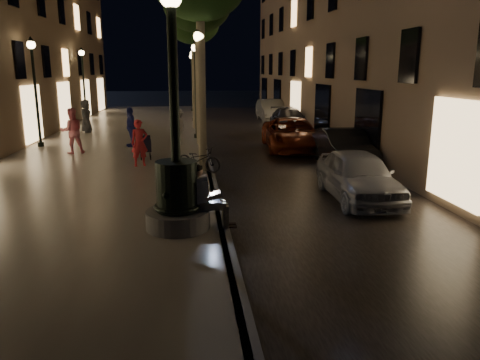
{
  "coord_description": "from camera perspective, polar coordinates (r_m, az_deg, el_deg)",
  "views": [
    {
      "loc": [
        -0.72,
        -7.88,
        3.6
      ],
      "look_at": [
        0.49,
        3.0,
        1.01
      ],
      "focal_mm": 35.0,
      "sensor_mm": 36.0,
      "label": 1
    }
  ],
  "objects": [
    {
      "name": "stroller",
      "position": [
        18.56,
        -11.48,
        4.16
      ],
      "size": [
        0.52,
        1.06,
        1.07
      ],
      "rotation": [
        0.0,
        0.0,
        0.11
      ],
      "color": "black",
      "rests_on": "promenade"
    },
    {
      "name": "fountain_lamppost",
      "position": [
        10.17,
        -7.72,
        -0.41
      ],
      "size": [
        1.4,
        1.4,
        5.21
      ],
      "color": "#59595B",
      "rests_on": "promenade"
    },
    {
      "name": "car_fifth",
      "position": [
        33.9,
        3.8,
        8.49
      ],
      "size": [
        1.66,
        4.66,
        1.53
      ],
      "primitive_type": "imported",
      "rotation": [
        0.0,
        0.0,
        -0.01
      ],
      "color": "gray",
      "rests_on": "ground"
    },
    {
      "name": "car_rear",
      "position": [
        27.94,
        5.99,
        7.25
      ],
      "size": [
        2.16,
        4.8,
        1.37
      ],
      "primitive_type": "imported",
      "rotation": [
        0.0,
        0.0,
        -0.05
      ],
      "color": "#343339",
      "rests_on": "ground"
    },
    {
      "name": "promenade",
      "position": [
        23.38,
        -14.35,
        4.28
      ],
      "size": [
        8.0,
        45.0,
        0.2
      ],
      "primitive_type": "cube",
      "color": "slate",
      "rests_on": "ground"
    },
    {
      "name": "pedestrian_blue",
      "position": [
        21.74,
        -13.19,
        6.32
      ],
      "size": [
        0.72,
        1.12,
        1.77
      ],
      "primitive_type": "imported",
      "rotation": [
        0.0,
        0.0,
        5.01
      ],
      "color": "navy",
      "rests_on": "promenade"
    },
    {
      "name": "tree_second",
      "position": [
        22.06,
        -5.25,
        20.37
      ],
      "size": [
        3.0,
        3.0,
        7.4
      ],
      "color": "#6B604C",
      "rests_on": "promenade"
    },
    {
      "name": "tree_third",
      "position": [
        28.0,
        -5.73,
        18.45
      ],
      "size": [
        3.0,
        3.0,
        7.2
      ],
      "color": "#6B604C",
      "rests_on": "promenade"
    },
    {
      "name": "pedestrian_red",
      "position": [
        17.21,
        -12.15,
        4.44
      ],
      "size": [
        0.7,
        0.57,
        1.67
      ],
      "primitive_type": "imported",
      "rotation": [
        0.0,
        0.0,
        0.31
      ],
      "color": "red",
      "rests_on": "promenade"
    },
    {
      "name": "lamp_curb_b",
      "position": [
        23.89,
        -5.44,
        12.37
      ],
      "size": [
        0.36,
        0.36,
        4.81
      ],
      "color": "black",
      "rests_on": "promenade"
    },
    {
      "name": "pedestrian_pink",
      "position": [
        20.55,
        -19.8,
        5.64
      ],
      "size": [
        1.11,
        1.0,
        1.88
      ],
      "primitive_type": "imported",
      "rotation": [
        0.0,
        0.0,
        3.52
      ],
      "color": "pink",
      "rests_on": "promenade"
    },
    {
      "name": "lamp_curb_d",
      "position": [
        39.89,
        -5.86,
        12.72
      ],
      "size": [
        0.36,
        0.36,
        4.81
      ],
      "color": "black",
      "rests_on": "promenade"
    },
    {
      "name": "lamp_left_c",
      "position": [
        32.58,
        -18.58,
        12.0
      ],
      "size": [
        0.36,
        0.36,
        4.81
      ],
      "color": "black",
      "rests_on": "promenade"
    },
    {
      "name": "bicycle",
      "position": [
        15.97,
        -5.07,
        2.53
      ],
      "size": [
        1.71,
        1.29,
        0.86
      ],
      "primitive_type": "imported",
      "rotation": [
        0.0,
        0.0,
        1.07
      ],
      "color": "black",
      "rests_on": "promenade"
    },
    {
      "name": "tree_far",
      "position": [
        34.0,
        -5.74,
        18.02
      ],
      "size": [
        3.0,
        3.0,
        7.5
      ],
      "color": "#6B604C",
      "rests_on": "promenade"
    },
    {
      "name": "lamp_left_b",
      "position": [
        22.88,
        -23.78,
        11.29
      ],
      "size": [
        0.36,
        0.36,
        4.81
      ],
      "color": "black",
      "rests_on": "promenade"
    },
    {
      "name": "pedestrian_dark",
      "position": [
        27.35,
        -18.28,
        7.4
      ],
      "size": [
        0.67,
        0.94,
        1.8
      ],
      "primitive_type": "imported",
      "rotation": [
        0.0,
        0.0,
        1.69
      ],
      "color": "#2F3034",
      "rests_on": "promenade"
    },
    {
      "name": "car_third",
      "position": [
        21.6,
        6.39,
        5.57
      ],
      "size": [
        2.71,
        5.34,
        1.45
      ],
      "primitive_type": "imported",
      "rotation": [
        0.0,
        0.0,
        -0.06
      ],
      "color": "maroon",
      "rests_on": "ground"
    },
    {
      "name": "lamp_curb_a",
      "position": [
        15.89,
        -4.91,
        11.94
      ],
      "size": [
        0.36,
        0.36,
        4.81
      ],
      "color": "black",
      "rests_on": "promenade"
    },
    {
      "name": "ground",
      "position": [
        23.17,
        -4.48,
        4.33
      ],
      "size": [
        120.0,
        120.0,
        0.0
      ],
      "primitive_type": "plane",
      "color": "black",
      "rests_on": "ground"
    },
    {
      "name": "curb_strip",
      "position": [
        23.16,
        -4.48,
        4.57
      ],
      "size": [
        0.25,
        45.0,
        0.2
      ],
      "primitive_type": "cube",
      "color": "#59595B",
      "rests_on": "ground"
    },
    {
      "name": "lamp_curb_c",
      "position": [
        31.89,
        -5.71,
        12.59
      ],
      "size": [
        0.36,
        0.36,
        4.81
      ],
      "color": "black",
      "rests_on": "promenade"
    },
    {
      "name": "cobble_lane",
      "position": [
        23.46,
        2.89,
        4.49
      ],
      "size": [
        6.0,
        45.0,
        0.02
      ],
      "primitive_type": "cube",
      "color": "black",
      "rests_on": "ground"
    },
    {
      "name": "pedestrian_white",
      "position": [
        21.74,
        -7.59,
        6.46
      ],
      "size": [
        1.04,
        1.26,
        1.7
      ],
      "primitive_type": "imported",
      "rotation": [
        0.0,
        0.0,
        4.26
      ],
      "color": "silver",
      "rests_on": "promenade"
    },
    {
      "name": "car_second",
      "position": [
        18.22,
        12.5,
        3.84
      ],
      "size": [
        1.62,
        4.32,
        1.41
      ],
      "primitive_type": "imported",
      "rotation": [
        0.0,
        0.0,
        -0.03
      ],
      "color": "black",
      "rests_on": "ground"
    },
    {
      "name": "car_front",
      "position": [
        13.55,
        14.23,
        0.53
      ],
      "size": [
        1.77,
        4.16,
        1.4
      ],
      "primitive_type": "imported",
      "rotation": [
        0.0,
        0.0,
        -0.03
      ],
      "color": "#939499",
      "rests_on": "ground"
    },
    {
      "name": "seated_man_laptop",
      "position": [
        10.24,
        -4.23,
        -1.8
      ],
      "size": [
        1.05,
        0.36,
        1.42
      ],
      "color": "tan",
      "rests_on": "promenade"
    }
  ]
}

